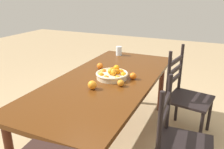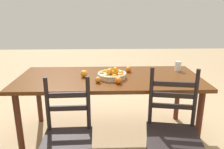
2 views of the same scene
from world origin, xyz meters
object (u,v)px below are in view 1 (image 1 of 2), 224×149
Objects in this scene: orange_loose_1 at (93,85)px; orange_loose_2 at (100,66)px; fruit_bowl at (112,74)px; dining_table at (106,85)px; orange_loose_0 at (121,83)px; chair_near_window at (179,145)px; chair_by_cabinet at (185,96)px; orange_loose_3 at (133,76)px; drinking_glass at (119,51)px.

orange_loose_2 is (-0.53, -0.20, -0.01)m from orange_loose_1.
fruit_bowl is 4.70× the size of orange_loose_2.
orange_loose_1 is at bearing 0.64° from dining_table.
orange_loose_0 reaches higher than dining_table.
chair_near_window is at bearing 62.16° from fruit_bowl.
chair_by_cabinet reaches higher than orange_loose_0.
chair_by_cabinet is at bearing 127.02° from dining_table.
fruit_bowl is 5.14× the size of orange_loose_0.
orange_loose_3 reaches higher than dining_table.
chair_near_window is 0.87m from orange_loose_1.
chair_near_window is 1.64m from drinking_glass.
orange_loose_3 is (-0.09, 0.25, 0.10)m from dining_table.
drinking_glass is (-0.87, -0.23, 0.13)m from dining_table.
orange_loose_3 is (0.45, -0.47, 0.32)m from chair_by_cabinet.
orange_loose_0 is 0.93× the size of orange_loose_3.
chair_by_cabinet is 1.15m from orange_loose_1.
drinking_glass is at bearing 37.84° from chair_near_window.
chair_near_window is 1.21m from orange_loose_2.
orange_loose_1 reaches higher than orange_loose_3.
orange_loose_2 is 0.47m from orange_loose_3.
drinking_glass is at bearing 80.93° from chair_by_cabinet.
orange_loose_2 is (-0.61, -0.99, 0.33)m from chair_near_window.
chair_near_window reaches higher than orange_loose_2.
orange_loose_3 is at bearing 110.38° from dining_table.
chair_by_cabinet is at bearing 2.90° from chair_near_window.
fruit_bowl is at bearing 121.16° from dining_table.
chair_near_window is 13.83× the size of orange_loose_2.
drinking_glass is at bearing -176.88° from orange_loose_2.
fruit_bowl is 0.22m from orange_loose_0.
fruit_bowl is 0.32m from orange_loose_2.
orange_loose_1 is at bearing 82.48° from chair_near_window.
chair_by_cabinet reaches higher than fruit_bowl.
orange_loose_3 is (-0.38, 0.25, -0.01)m from orange_loose_1.
chair_near_window is at bearing 50.37° from orange_loose_3.
dining_table is 30.72× the size of orange_loose_3.
orange_loose_0 is at bearing 44.90° from fruit_bowl.
orange_loose_0 is 0.54m from orange_loose_2.
chair_by_cabinet is 14.65× the size of orange_loose_3.
chair_by_cabinet is 0.90m from orange_loose_0.
orange_loose_0 is (0.67, -0.52, 0.32)m from chair_by_cabinet.
orange_loose_1 is at bearing -50.85° from orange_loose_0.
chair_near_window is 14.02× the size of orange_loose_3.
chair_near_window is at bearing 84.52° from orange_loose_1.
drinking_glass reaches higher than orange_loose_1.
dining_table is at bearing 136.74° from chair_by_cabinet.
orange_loose_0 is 0.52× the size of drinking_glass.
chair_by_cabinet reaches higher than orange_loose_2.
fruit_bowl reaches higher than drinking_glass.
drinking_glass is (-0.32, -0.95, 0.34)m from chair_by_cabinet.
fruit_bowl is (-0.03, 0.05, 0.11)m from dining_table.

